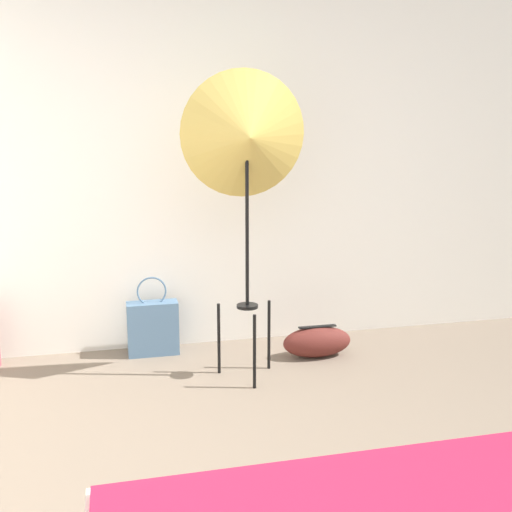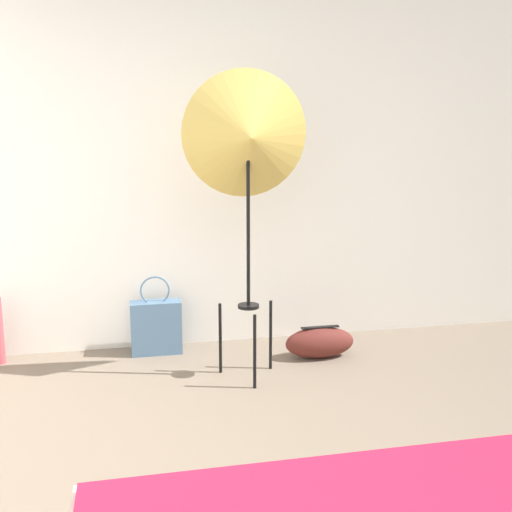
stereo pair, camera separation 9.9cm
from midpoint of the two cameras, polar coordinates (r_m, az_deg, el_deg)
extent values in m
cube|color=silver|center=(4.27, -4.11, 8.66)|extent=(8.00, 0.05, 2.60)
cube|color=#B21938|center=(2.04, 9.67, -22.02)|extent=(1.63, 0.49, 0.04)
cylinder|color=black|center=(3.62, 0.67, -9.11)|extent=(0.02, 0.02, 0.46)
cylinder|color=black|center=(3.85, -2.68, -7.84)|extent=(0.02, 0.02, 0.46)
cylinder|color=black|center=(3.92, 2.13, -7.52)|extent=(0.02, 0.02, 0.46)
cylinder|color=black|center=(3.72, 0.04, -4.80)|extent=(0.13, 0.13, 0.02)
cylinder|color=black|center=(3.62, 0.04, 3.12)|extent=(0.02, 0.02, 1.04)
cone|color=#D1B251|center=(3.58, 0.04, 11.36)|extent=(0.77, 0.29, 0.79)
cube|color=slate|center=(4.25, -8.83, -6.73)|extent=(0.35, 0.15, 0.37)
torus|color=slate|center=(4.18, -8.93, -3.27)|extent=(0.20, 0.01, 0.20)
ellipsoid|color=#5B231E|center=(4.18, 6.77, -8.18)|extent=(0.48, 0.21, 0.21)
cube|color=black|center=(4.14, 6.80, -6.75)|extent=(0.27, 0.04, 0.01)
camera|label=1|loc=(0.05, -89.17, 0.16)|focal=42.00mm
camera|label=2|loc=(0.05, 90.83, -0.16)|focal=42.00mm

